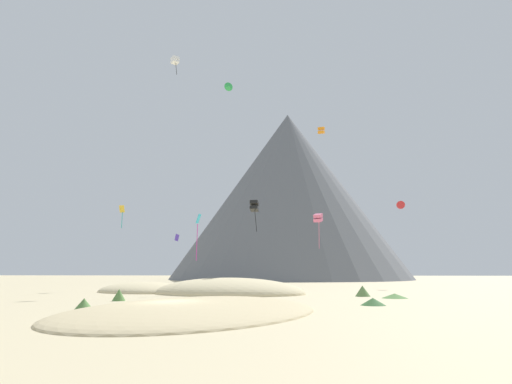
{
  "coord_description": "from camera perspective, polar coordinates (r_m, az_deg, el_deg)",
  "views": [
    {
      "loc": [
        7.34,
        -26.49,
        2.63
      ],
      "look_at": [
        1.63,
        45.73,
        15.55
      ],
      "focal_mm": 30.85,
      "sensor_mm": 36.0,
      "label": 1
    }
  ],
  "objects": [
    {
      "name": "rock_massif",
      "position": [
        135.96,
        4.23,
        -0.94
      ],
      "size": [
        79.78,
        79.78,
        51.66
      ],
      "color": "slate",
      "rests_on": "ground_plane"
    },
    {
      "name": "kite_black_low",
      "position": [
        58.82,
        -0.22,
        -1.85
      ],
      "size": [
        1.2,
        1.28,
        4.22
      ],
      "rotation": [
        0.0,
        0.0,
        6.16
      ],
      "color": "black"
    },
    {
      "name": "kite_rainbow_low",
      "position": [
        69.0,
        8.06,
        -3.37
      ],
      "size": [
        1.58,
        1.63,
        5.51
      ],
      "rotation": [
        0.0,
        0.0,
        5.89
      ],
      "color": "#E5668C"
    },
    {
      "name": "dune_foreground_right",
      "position": [
        29.04,
        -7.72,
        -15.22
      ],
      "size": [
        19.71,
        24.9,
        1.64
      ],
      "primitive_type": "ellipsoid",
      "rotation": [
        0.0,
        0.0,
        1.29
      ],
      "color": "#C6B284",
      "rests_on": "ground_plane"
    },
    {
      "name": "kite_indigo_low",
      "position": [
        87.58,
        -10.21,
        -5.84
      ],
      "size": [
        0.71,
        0.99,
        1.41
      ],
      "rotation": [
        0.0,
        0.0,
        0.31
      ],
      "color": "#5138B2"
    },
    {
      "name": "kite_gold_low",
      "position": [
        64.25,
        -16.99,
        -2.44
      ],
      "size": [
        0.8,
        0.5,
        3.18
      ],
      "rotation": [
        0.0,
        0.0,
        5.32
      ],
      "color": "gold"
    },
    {
      "name": "ground_plane",
      "position": [
        27.61,
        -11.33,
        -15.38
      ],
      "size": [
        400.0,
        400.0,
        0.0
      ],
      "primitive_type": "plane",
      "color": "#CCBA8E"
    },
    {
      "name": "kite_green_high",
      "position": [
        68.75,
        -3.54,
        13.5
      ],
      "size": [
        1.37,
        0.98,
        1.36
      ],
      "rotation": [
        0.0,
        0.0,
        0.49
      ],
      "color": "green"
    },
    {
      "name": "bush_low_patch",
      "position": [
        35.53,
        14.93,
        -13.57
      ],
      "size": [
        2.69,
        2.69,
        0.56
      ],
      "primitive_type": "cone",
      "rotation": [
        0.0,
        0.0,
        0.71
      ],
      "color": "#386633",
      "rests_on": "ground_plane"
    },
    {
      "name": "kite_white_high",
      "position": [
        78.87,
        -10.46,
        16.44
      ],
      "size": [
        1.62,
        1.62,
        3.26
      ],
      "rotation": [
        0.0,
        0.0,
        3.95
      ],
      "color": "white"
    },
    {
      "name": "kite_cyan_low",
      "position": [
        51.8,
        -7.53,
        -4.39
      ],
      "size": [
        0.49,
        0.94,
        5.42
      ],
      "rotation": [
        0.0,
        0.0,
        3.85
      ],
      "color": "#33BCDB"
    },
    {
      "name": "dune_midground",
      "position": [
        57.02,
        -14.27,
        -12.45
      ],
      "size": [
        15.49,
        14.45,
        2.44
      ],
      "primitive_type": "ellipsoid",
      "rotation": [
        0.0,
        0.0,
        2.67
      ],
      "color": "beige",
      "rests_on": "ground_plane"
    },
    {
      "name": "bush_far_left",
      "position": [
        48.4,
        5.24,
        -12.83
      ],
      "size": [
        1.78,
        1.78,
        0.6
      ],
      "primitive_type": "cone",
      "rotation": [
        0.0,
        0.0,
        0.19
      ],
      "color": "#668C4C",
      "rests_on": "ground_plane"
    },
    {
      "name": "bush_scatter_east",
      "position": [
        47.2,
        13.66,
        -12.36
      ],
      "size": [
        2.18,
        2.18,
        1.1
      ],
      "primitive_type": "cone",
      "rotation": [
        0.0,
        0.0,
        2.51
      ],
      "color": "#668C4C",
      "rests_on": "ground_plane"
    },
    {
      "name": "dune_foreground_left",
      "position": [
        51.28,
        -3.55,
        -13.03
      ],
      "size": [
        19.89,
        16.31,
        3.61
      ],
      "primitive_type": "ellipsoid",
      "rotation": [
        0.0,
        0.0,
        2.93
      ],
      "color": "beige",
      "rests_on": "ground_plane"
    },
    {
      "name": "kite_orange_mid",
      "position": [
        60.18,
        8.46,
        7.91
      ],
      "size": [
        1.03,
        1.07,
        1.06
      ],
      "rotation": [
        0.0,
        0.0,
        2.87
      ],
      "color": "orange"
    },
    {
      "name": "kite_red_low",
      "position": [
        75.24,
        18.26,
        -1.63
      ],
      "size": [
        1.45,
        0.9,
        1.39
      ],
      "rotation": [
        0.0,
        0.0,
        2.82
      ],
      "color": "red"
    },
    {
      "name": "bush_near_left",
      "position": [
        31.62,
        -21.42,
        -13.45
      ],
      "size": [
        1.57,
        1.57,
        0.83
      ],
      "primitive_type": "cone",
      "rotation": [
        0.0,
        0.0,
        1.4
      ],
      "color": "#568442",
      "rests_on": "ground_plane"
    },
    {
      "name": "bush_mid_center",
      "position": [
        41.21,
        -17.34,
        -12.62
      ],
      "size": [
        1.41,
        1.41,
        1.02
      ],
      "primitive_type": "cone",
      "rotation": [
        0.0,
        0.0,
        1.83
      ],
      "color": "#568442",
      "rests_on": "ground_plane"
    },
    {
      "name": "bush_near_right",
      "position": [
        45.04,
        17.54,
        -12.71
      ],
      "size": [
        2.93,
        2.93,
        0.45
      ],
      "primitive_type": "cone",
      "rotation": [
        0.0,
        0.0,
        3.34
      ],
      "color": "#568442",
      "rests_on": "ground_plane"
    }
  ]
}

